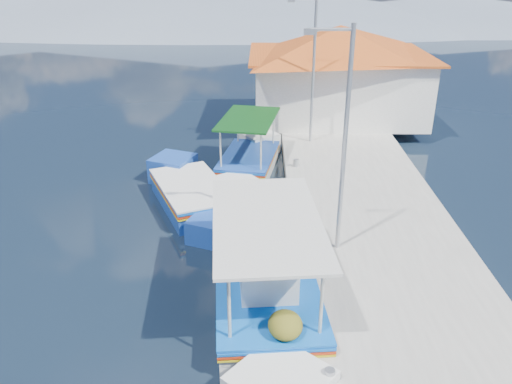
{
  "coord_description": "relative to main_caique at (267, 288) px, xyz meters",
  "views": [
    {
      "loc": [
        2.5,
        -10.4,
        7.92
      ],
      "look_at": [
        2.32,
        3.9,
        1.3
      ],
      "focal_mm": 36.04,
      "sensor_mm": 36.0,
      "label": 1
    }
  ],
  "objects": [
    {
      "name": "quay",
      "position": [
        3.28,
        6.01,
        -0.28
      ],
      "size": [
        5.0,
        44.0,
        0.5
      ],
      "primitive_type": "cube",
      "color": "#AFACA4",
      "rests_on": "ground"
    },
    {
      "name": "lamp_post_near",
      "position": [
        1.88,
        2.01,
        3.32
      ],
      "size": [
        1.21,
        0.14,
        6.0
      ],
      "color": "#A5A8AD",
      "rests_on": "quay"
    },
    {
      "name": "main_caique",
      "position": [
        0.0,
        0.0,
        0.0
      ],
      "size": [
        2.87,
        8.3,
        2.74
      ],
      "rotation": [
        0.0,
        0.0,
        -0.09
      ],
      "color": "silver",
      "rests_on": "ground"
    },
    {
      "name": "caique_blue_hull",
      "position": [
        -2.49,
        5.61,
        -0.2
      ],
      "size": [
        3.81,
        6.33,
        1.23
      ],
      "rotation": [
        0.0,
        0.0,
        -0.42
      ],
      "color": "#1A44A1",
      "rests_on": "ground"
    },
    {
      "name": "mountain_ridge",
      "position": [
        3.92,
        56.01,
        1.51
      ],
      "size": [
        171.4,
        96.0,
        5.5
      ],
      "color": "slate",
      "rests_on": "ground"
    },
    {
      "name": "harbor_building",
      "position": [
        3.57,
        15.01,
        2.25
      ],
      "size": [
        10.49,
        10.49,
        4.4
      ],
      "color": "white",
      "rests_on": "quay"
    },
    {
      "name": "ground",
      "position": [
        -2.62,
        0.01,
        -0.53
      ],
      "size": [
        160.0,
        160.0,
        0.0
      ],
      "primitive_type": "plane",
      "color": "black",
      "rests_on": "ground"
    },
    {
      "name": "bollards",
      "position": [
        1.18,
        5.26,
        0.12
      ],
      "size": [
        0.2,
        17.2,
        0.3
      ],
      "color": "#A5A8AD",
      "rests_on": "quay"
    },
    {
      "name": "caique_green_canopy",
      "position": [
        -0.68,
        8.84,
        -0.16
      ],
      "size": [
        2.67,
        6.45,
        2.45
      ],
      "rotation": [
        0.0,
        0.0,
        0.17
      ],
      "color": "silver",
      "rests_on": "ground"
    },
    {
      "name": "lamp_post_far",
      "position": [
        1.88,
        11.01,
        3.32
      ],
      "size": [
        1.21,
        0.14,
        6.0
      ],
      "color": "#A5A8AD",
      "rests_on": "quay"
    }
  ]
}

